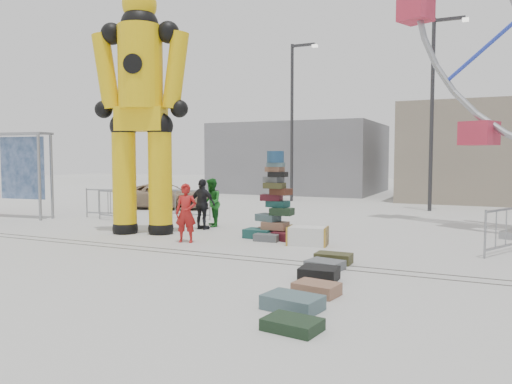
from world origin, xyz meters
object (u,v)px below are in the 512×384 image
at_px(crash_test_dummy, 141,102).
at_px(barricade_dummy_a, 110,203).
at_px(barricade_dummy_b, 117,206).
at_px(barricade_dummy_c, 186,204).
at_px(lamp_post_right, 434,104).
at_px(barricade_wheel_front, 506,230).
at_px(pedestrian_green, 211,203).
at_px(pedestrian_black, 203,204).
at_px(pedestrian_red, 186,213).
at_px(lamp_post_left, 294,114).
at_px(suitcase_tower, 276,214).
at_px(banner_scaffold, 0,154).
at_px(steamer_trunk, 308,236).
at_px(parked_suv, 165,196).

distance_m(crash_test_dummy, barricade_dummy_a, 5.50).
relative_size(barricade_dummy_b, barricade_dummy_c, 1.00).
relative_size(lamp_post_right, barricade_wheel_front, 4.00).
relative_size(pedestrian_green, pedestrian_black, 0.99).
height_order(barricade_wheel_front, pedestrian_green, pedestrian_green).
height_order(barricade_dummy_b, pedestrian_black, pedestrian_black).
relative_size(barricade_dummy_a, barricade_wheel_front, 1.00).
xyz_separation_m(pedestrian_red, pedestrian_green, (-0.89, 2.90, 0.00)).
bearing_deg(pedestrian_red, pedestrian_green, 90.38).
height_order(lamp_post_left, pedestrian_green, lamp_post_left).
distance_m(suitcase_tower, pedestrian_green, 3.10).
height_order(suitcase_tower, pedestrian_black, suitcase_tower).
bearing_deg(barricade_wheel_front, lamp_post_right, 42.00).
relative_size(banner_scaffold, pedestrian_black, 2.78).
xyz_separation_m(suitcase_tower, barricade_dummy_c, (-4.70, 2.73, -0.13)).
relative_size(suitcase_tower, steamer_trunk, 2.40).
xyz_separation_m(lamp_post_left, pedestrian_red, (1.82, -12.96, -3.69)).
relative_size(crash_test_dummy, pedestrian_black, 4.63).
height_order(barricade_dummy_b, parked_suv, parked_suv).
distance_m(pedestrian_green, pedestrian_black, 0.65).
distance_m(steamer_trunk, pedestrian_green, 4.46).
distance_m(lamp_post_left, suitcase_tower, 12.55).
relative_size(lamp_post_right, barricade_dummy_a, 4.00).
distance_m(barricade_dummy_a, barricade_dummy_c, 2.90).
height_order(barricade_dummy_a, parked_suv, parked_suv).
distance_m(pedestrian_red, pedestrian_black, 2.40).
height_order(steamer_trunk, barricade_dummy_c, barricade_dummy_c).
height_order(crash_test_dummy, banner_scaffold, crash_test_dummy).
bearing_deg(barricade_dummy_b, banner_scaffold, -156.89).
relative_size(barricade_dummy_c, pedestrian_red, 1.27).
relative_size(lamp_post_right, crash_test_dummy, 1.08).
bearing_deg(crash_test_dummy, suitcase_tower, -6.67).
xyz_separation_m(pedestrian_red, parked_suv, (-5.68, 7.10, -0.23)).
bearing_deg(lamp_post_right, pedestrian_black, -124.65).
xyz_separation_m(banner_scaffold, steamer_trunk, (12.42, -0.79, -2.14)).
height_order(lamp_post_right, banner_scaffold, lamp_post_right).
relative_size(barricade_wheel_front, parked_suv, 0.50).
bearing_deg(lamp_post_left, barricade_dummy_a, -111.10).
relative_size(suitcase_tower, barricade_dummy_a, 1.22).
xyz_separation_m(barricade_dummy_a, pedestrian_green, (4.62, -0.48, 0.24)).
relative_size(barricade_dummy_c, parked_suv, 0.50).
distance_m(crash_test_dummy, parked_suv, 8.05).
height_order(lamp_post_left, pedestrian_red, lamp_post_left).
xyz_separation_m(banner_scaffold, parked_suv, (3.67, 5.35, -1.82)).
bearing_deg(barricade_dummy_a, barricade_dummy_c, 8.31).
distance_m(pedestrian_green, parked_suv, 6.37).
bearing_deg(suitcase_tower, lamp_post_left, 114.31).
bearing_deg(steamer_trunk, suitcase_tower, 143.18).
height_order(banner_scaffold, pedestrian_red, banner_scaffold).
bearing_deg(barricade_dummy_c, crash_test_dummy, -76.96).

